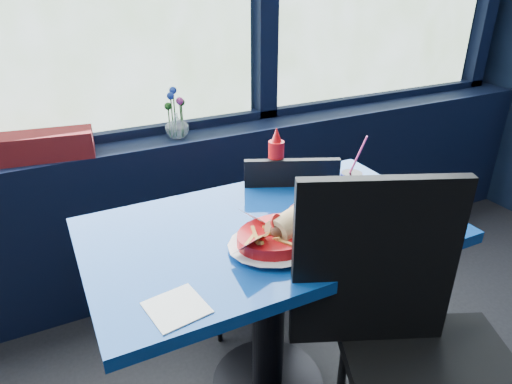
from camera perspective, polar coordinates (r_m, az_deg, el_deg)
name	(u,v)px	position (r m, az deg, el deg)	size (l,w,h in m)	color
window_sill	(132,220)	(2.33, -15.26, -3.40)	(5.00, 0.26, 0.80)	black
near_table	(269,270)	(1.62, 1.66, -9.74)	(1.20, 0.70, 0.75)	black
chair_near_front	(412,339)	(1.38, 18.87, -16.99)	(0.62, 0.63, 1.05)	black
chair_near_back	(269,232)	(1.97, 1.59, -5.04)	(0.51, 0.51, 0.86)	black
planter_box	(23,148)	(2.10, -27.13, 4.94)	(0.55, 0.14, 0.11)	maroon
flower_vase	(177,123)	(2.17, -9.90, 8.55)	(0.13, 0.13, 0.23)	silver
food_basket	(282,234)	(1.40, 3.32, -5.24)	(0.30, 0.29, 0.11)	red
ketchup_bottle	(276,159)	(1.77, 2.52, 4.11)	(0.06, 0.06, 0.23)	red
soda_cup	(350,188)	(1.65, 11.73, 0.46)	(0.08, 0.08, 0.26)	navy
napkin	(177,308)	(1.20, -9.91, -14.05)	(0.14, 0.14, 0.00)	white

